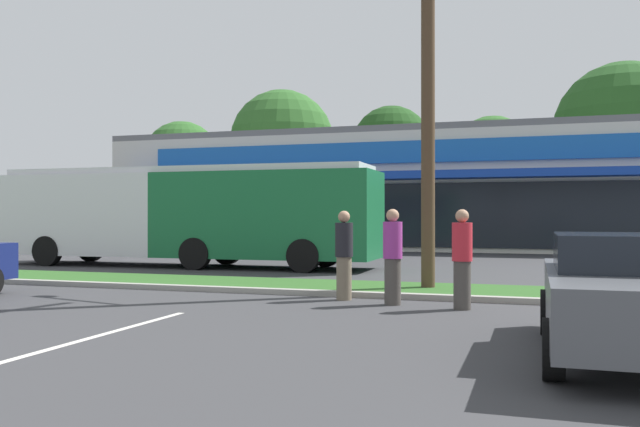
{
  "coord_description": "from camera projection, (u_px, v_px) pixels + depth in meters",
  "views": [
    {
      "loc": [
        7.56,
        -0.6,
        1.7
      ],
      "look_at": [
        1.53,
        18.1,
        1.74
      ],
      "focal_mm": 37.63,
      "sensor_mm": 36.0,
      "label": 1
    }
  ],
  "objects": [
    {
      "name": "pedestrian_near_bench",
      "position": [
        393.0,
        257.0,
        12.66
      ],
      "size": [
        0.37,
        0.37,
        1.81
      ],
      "rotation": [
        0.0,
        0.0,
        1.29
      ],
      "color": "#47423D",
      "rests_on": "ground_plane"
    },
    {
      "name": "car_0",
      "position": [
        623.0,
        293.0,
        7.98
      ],
      "size": [
        1.86,
        4.48,
        1.47
      ],
      "rotation": [
        0.0,
        0.0,
        -1.57
      ],
      "color": "#515459",
      "rests_on": "ground_plane"
    },
    {
      "name": "tree_mid_right",
      "position": [
        623.0,
        129.0,
        41.5
      ],
      "size": [
        8.33,
        8.33,
        11.18
      ],
      "color": "#473323",
      "rests_on": "ground_plane"
    },
    {
      "name": "car_1",
      "position": [
        91.0,
        234.0,
        31.43
      ],
      "size": [
        4.37,
        2.0,
        1.57
      ],
      "color": "#B7B7BC",
      "rests_on": "ground_plane"
    },
    {
      "name": "pedestrian_by_pole",
      "position": [
        344.0,
        255.0,
        13.39
      ],
      "size": [
        0.36,
        0.36,
        1.78
      ],
      "rotation": [
        0.0,
        0.0,
        1.25
      ],
      "color": "#726651",
      "rests_on": "ground_plane"
    },
    {
      "name": "tree_mid_left",
      "position": [
        391.0,
        146.0,
        48.14
      ],
      "size": [
        5.67,
        5.67,
        9.56
      ],
      "color": "#473323",
      "rests_on": "ground_plane"
    },
    {
      "name": "grass_median",
      "position": [
        208.0,
        283.0,
        16.21
      ],
      "size": [
        56.0,
        2.2,
        0.12
      ],
      "primitive_type": "cube",
      "color": "#2D5B23",
      "rests_on": "ground_plane"
    },
    {
      "name": "tree_left",
      "position": [
        282.0,
        142.0,
        50.69
      ],
      "size": [
        7.83,
        7.83,
        11.17
      ],
      "color": "#473323",
      "rests_on": "ground_plane"
    },
    {
      "name": "tree_far_left",
      "position": [
        182.0,
        160.0,
        50.11
      ],
      "size": [
        5.75,
        5.75,
        8.72
      ],
      "color": "#473323",
      "rests_on": "ground_plane"
    },
    {
      "name": "parking_stripe_2",
      "position": [
        95.0,
        337.0,
        9.33
      ],
      "size": [
        0.12,
        4.8,
        0.01
      ],
      "primitive_type": "cube",
      "color": "silver",
      "rests_on": "ground_plane"
    },
    {
      "name": "city_bus",
      "position": [
        185.0,
        213.0,
        22.15
      ],
      "size": [
        12.96,
        2.84,
        3.25
      ],
      "rotation": [
        0.0,
        0.0,
        3.16
      ],
      "color": "#196638",
      "rests_on": "ground_plane"
    },
    {
      "name": "storefront_building",
      "position": [
        397.0,
        192.0,
        36.42
      ],
      "size": [
        28.77,
        12.02,
        5.93
      ],
      "color": "beige",
      "rests_on": "ground_plane"
    },
    {
      "name": "curb_lip",
      "position": [
        183.0,
        288.0,
        15.05
      ],
      "size": [
        56.0,
        0.24,
        0.12
      ],
      "primitive_type": "cube",
      "color": "#99968C",
      "rests_on": "ground_plane"
    },
    {
      "name": "utility_pole",
      "position": [
        422.0,
        47.0,
        14.76
      ],
      "size": [
        3.15,
        2.37,
        10.11
      ],
      "color": "#4C3826",
      "rests_on": "ground_plane"
    },
    {
      "name": "tree_mid",
      "position": [
        492.0,
        157.0,
        46.14
      ],
      "size": [
        5.69,
        5.69,
        8.54
      ],
      "color": "#473323",
      "rests_on": "ground_plane"
    },
    {
      "name": "pedestrian_mid",
      "position": [
        462.0,
        259.0,
        12.03
      ],
      "size": [
        0.36,
        0.36,
        1.8
      ],
      "rotation": [
        0.0,
        0.0,
        1.89
      ],
      "color": "#47423D",
      "rests_on": "ground_plane"
    }
  ]
}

